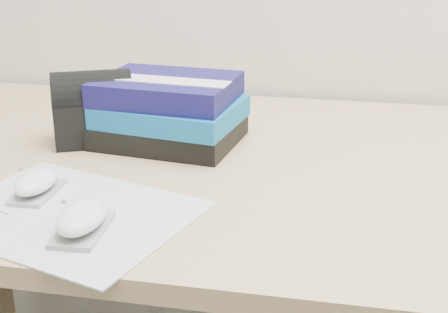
% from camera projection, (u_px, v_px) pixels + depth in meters
% --- Properties ---
extents(desk, '(1.60, 0.80, 0.73)m').
position_uv_depth(desk, '(275.00, 264.00, 1.18)').
color(desk, tan).
rests_on(desk, ground).
extents(mousepad, '(0.39, 0.34, 0.00)m').
position_uv_depth(mousepad, '(66.00, 214.00, 0.85)').
color(mousepad, '#9D9CA4').
rests_on(mousepad, desk).
extents(mouse_rear, '(0.05, 0.10, 0.04)m').
position_uv_depth(mouse_rear, '(36.00, 183.00, 0.90)').
color(mouse_rear, '#99999C').
rests_on(mouse_rear, mousepad).
extents(mouse_front, '(0.06, 0.11, 0.04)m').
position_uv_depth(mouse_front, '(82.00, 218.00, 0.79)').
color(mouse_front, gray).
rests_on(mouse_front, mousepad).
extents(book_stack, '(0.27, 0.22, 0.12)m').
position_uv_depth(book_stack, '(169.00, 111.00, 1.11)').
color(book_stack, black).
rests_on(book_stack, desk).
extents(pouch, '(0.16, 0.14, 0.13)m').
position_uv_depth(pouch, '(93.00, 108.00, 1.11)').
color(pouch, black).
rests_on(pouch, desk).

